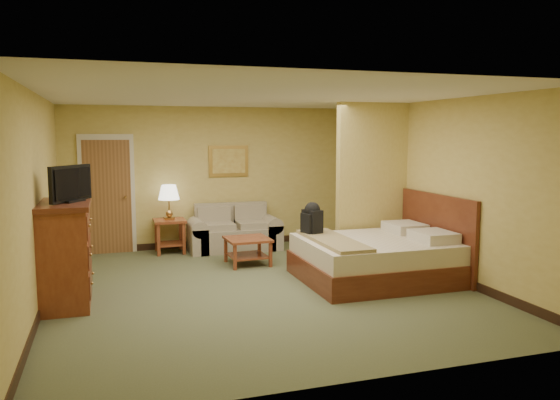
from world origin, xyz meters
name	(u,v)px	position (x,y,z in m)	size (l,w,h in m)	color
floor	(260,288)	(0.00, 0.00, 0.00)	(6.00, 6.00, 0.00)	#515839
ceiling	(259,96)	(0.00, 0.00, 2.60)	(6.00, 6.00, 0.00)	white
back_wall	(216,177)	(0.00, 3.00, 1.30)	(5.50, 0.02, 2.60)	tan
left_wall	(38,202)	(-2.75, 0.00, 1.30)	(0.02, 6.00, 2.60)	tan
right_wall	(436,188)	(2.75, 0.00, 1.30)	(0.02, 6.00, 2.60)	tan
partition	(372,184)	(2.15, 0.93, 1.30)	(1.20, 0.15, 2.60)	tan
door	(107,195)	(-1.95, 2.96, 1.03)	(0.94, 0.16, 2.10)	beige
baseboard	(217,243)	(0.00, 2.99, 0.06)	(5.50, 0.02, 0.12)	black
loveseat	(234,235)	(0.23, 2.57, 0.27)	(1.65, 0.77, 0.83)	gray
side_table	(170,231)	(-0.92, 2.65, 0.40)	(0.54, 0.54, 0.60)	maroon
table_lamp	(169,193)	(-0.92, 2.65, 1.07)	(0.37, 0.37, 0.61)	#A7793D
coffee_table	(248,245)	(0.18, 1.37, 0.31)	(0.70, 0.70, 0.44)	maroon
wall_picture	(229,161)	(0.23, 2.97, 1.60)	(0.74, 0.04, 0.58)	#B78E3F
dresser	(65,253)	(-2.48, 0.05, 0.64)	(0.63, 1.20, 1.28)	maroon
tv	(71,185)	(-2.38, 0.05, 1.49)	(0.46, 0.64, 0.45)	black
bed	(382,257)	(1.81, -0.10, 0.33)	(2.21, 1.88, 1.22)	#512013
backpack	(312,218)	(0.93, 0.43, 0.86)	(0.26, 0.33, 0.51)	black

